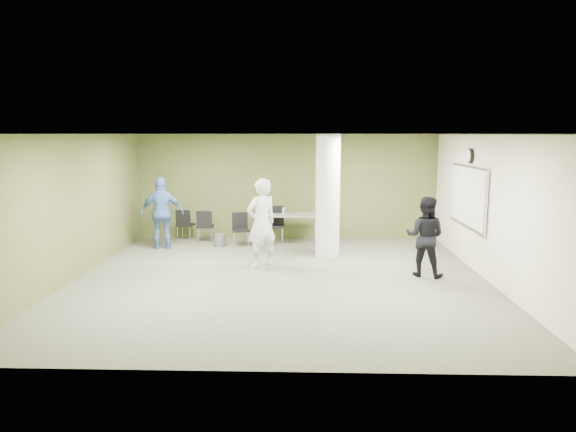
{
  "coord_description": "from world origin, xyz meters",
  "views": [
    {
      "loc": [
        0.45,
        -9.73,
        2.8
      ],
      "look_at": [
        0.12,
        1.0,
        1.08
      ],
      "focal_mm": 32.0,
      "sensor_mm": 36.0,
      "label": 1
    }
  ],
  "objects_px": {
    "man_blue": "(162,213)",
    "man_black": "(425,236)",
    "folding_table": "(287,216)",
    "chair_back_left": "(185,222)",
    "woman_white": "(261,223)"
  },
  "relations": [
    {
      "from": "folding_table",
      "to": "man_black",
      "type": "height_order",
      "value": "man_black"
    },
    {
      "from": "woman_white",
      "to": "man_blue",
      "type": "relative_size",
      "value": 1.06
    },
    {
      "from": "folding_table",
      "to": "man_blue",
      "type": "relative_size",
      "value": 0.94
    },
    {
      "from": "folding_table",
      "to": "man_blue",
      "type": "distance_m",
      "value": 3.12
    },
    {
      "from": "man_black",
      "to": "man_blue",
      "type": "height_order",
      "value": "man_blue"
    },
    {
      "from": "man_black",
      "to": "man_blue",
      "type": "xyz_separation_m",
      "value": [
        -5.87,
        2.29,
        0.09
      ]
    },
    {
      "from": "man_blue",
      "to": "man_black",
      "type": "bearing_deg",
      "value": 146.93
    },
    {
      "from": "folding_table",
      "to": "man_black",
      "type": "relative_size",
      "value": 1.05
    },
    {
      "from": "folding_table",
      "to": "man_blue",
      "type": "height_order",
      "value": "man_blue"
    },
    {
      "from": "chair_back_left",
      "to": "man_blue",
      "type": "height_order",
      "value": "man_blue"
    },
    {
      "from": "chair_back_left",
      "to": "folding_table",
      "type": "bearing_deg",
      "value": -178.04
    },
    {
      "from": "chair_back_left",
      "to": "woman_white",
      "type": "xyz_separation_m",
      "value": [
        2.27,
        -2.68,
        0.46
      ]
    },
    {
      "from": "folding_table",
      "to": "woman_white",
      "type": "bearing_deg",
      "value": -96.38
    },
    {
      "from": "man_black",
      "to": "woman_white",
      "type": "bearing_deg",
      "value": 12.44
    },
    {
      "from": "chair_back_left",
      "to": "man_black",
      "type": "height_order",
      "value": "man_black"
    }
  ]
}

